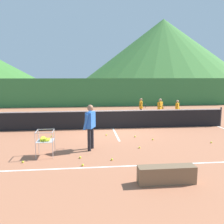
{
  "coord_description": "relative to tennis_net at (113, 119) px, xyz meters",
  "views": [
    {
      "loc": [
        -1.4,
        -12.32,
        2.78
      ],
      "look_at": [
        -0.08,
        -0.26,
        0.92
      ],
      "focal_mm": 38.64,
      "sensor_mm": 36.0,
      "label": 1
    }
  ],
  "objects": [
    {
      "name": "ground_plane",
      "position": [
        0.0,
        0.0,
        -0.5
      ],
      "size": [
        120.0,
        120.0,
        0.0
      ],
      "primitive_type": "plane",
      "color": "#A86647"
    },
    {
      "name": "line_baseline_near",
      "position": [
        0.0,
        -5.32,
        -0.5
      ],
      "size": [
        11.59,
        0.08,
        0.01
      ],
      "primitive_type": "cube",
      "color": "white",
      "rests_on": "ground"
    },
    {
      "name": "line_baseline_far",
      "position": [
        0.0,
        5.93,
        -0.5
      ],
      "size": [
        11.59,
        0.08,
        0.01
      ],
      "primitive_type": "cube",
      "color": "white",
      "rests_on": "ground"
    },
    {
      "name": "line_sideline_east",
      "position": [
        5.79,
        0.0,
        -0.5
      ],
      "size": [
        0.08,
        11.25,
        0.01
      ],
      "primitive_type": "cube",
      "color": "white",
      "rests_on": "ground"
    },
    {
      "name": "line_service_center",
      "position": [
        0.0,
        0.0,
        -0.5
      ],
      "size": [
        0.08,
        5.05,
        0.01
      ],
      "primitive_type": "cube",
      "color": "white",
      "rests_on": "ground"
    },
    {
      "name": "tennis_net",
      "position": [
        0.0,
        0.0,
        0.0
      ],
      "size": [
        12.02,
        0.08,
        1.05
      ],
      "color": "#333338",
      "rests_on": "ground"
    },
    {
      "name": "instructor",
      "position": [
        -1.25,
        -3.51,
        0.52
      ],
      "size": [
        0.49,
        0.85,
        1.71
      ],
      "color": "black",
      "rests_on": "ground"
    },
    {
      "name": "student_0",
      "position": [
        2.17,
        2.9,
        0.29
      ],
      "size": [
        0.42,
        0.7,
        1.31
      ],
      "color": "black",
      "rests_on": "ground"
    },
    {
      "name": "student_1",
      "position": [
        3.27,
        2.3,
        0.3
      ],
      "size": [
        0.48,
        0.7,
        1.33
      ],
      "color": "navy",
      "rests_on": "ground"
    },
    {
      "name": "student_2",
      "position": [
        4.37,
        2.26,
        0.24
      ],
      "size": [
        0.41,
        0.47,
        1.23
      ],
      "color": "black",
      "rests_on": "ground"
    },
    {
      "name": "ball_cart",
      "position": [
        -2.83,
        -4.09,
        0.09
      ],
      "size": [
        0.58,
        0.58,
        0.9
      ],
      "color": "#B7B7BC",
      "rests_on": "ground"
    },
    {
      "name": "tennis_ball_0",
      "position": [
        3.74,
        -3.18,
        -0.47
      ],
      "size": [
        0.07,
        0.07,
        0.07
      ],
      "primitive_type": "sphere",
      "color": "yellow",
      "rests_on": "ground"
    },
    {
      "name": "tennis_ball_1",
      "position": [
        -0.48,
        -1.47,
        -0.47
      ],
      "size": [
        0.07,
        0.07,
        0.07
      ],
      "primitive_type": "sphere",
      "color": "yellow",
      "rests_on": "ground"
    },
    {
      "name": "tennis_ball_2",
      "position": [
        -1.53,
        -5.16,
        -0.47
      ],
      "size": [
        0.07,
        0.07,
        0.07
      ],
      "primitive_type": "sphere",
      "color": "yellow",
      "rests_on": "ground"
    },
    {
      "name": "tennis_ball_3",
      "position": [
        0.62,
        -3.56,
        -0.47
      ],
      "size": [
        0.07,
        0.07,
        0.07
      ],
      "primitive_type": "sphere",
      "color": "yellow",
      "rests_on": "ground"
    },
    {
      "name": "tennis_ball_4",
      "position": [
        -3.44,
        -4.68,
        -0.47
      ],
      "size": [
        0.07,
        0.07,
        0.07
      ],
      "primitive_type": "sphere",
      "color": "yellow",
      "rests_on": "ground"
    },
    {
      "name": "tennis_ball_5",
      "position": [
        1.46,
        -2.47,
        -0.47
      ],
      "size": [
        0.07,
        0.07,
        0.07
      ],
      "primitive_type": "sphere",
      "color": "yellow",
      "rests_on": "ground"
    },
    {
      "name": "tennis_ball_6",
      "position": [
        -1.62,
        -4.45,
        -0.47
      ],
      "size": [
        0.07,
        0.07,
        0.07
      ],
      "primitive_type": "sphere",
      "color": "yellow",
      "rests_on": "ground"
    },
    {
      "name": "tennis_ball_7",
      "position": [
        0.8,
        -1.9,
        -0.47
      ],
      "size": [
        0.07,
        0.07,
        0.07
      ],
      "primitive_type": "sphere",
      "color": "yellow",
      "rests_on": "ground"
    },
    {
      "name": "tennis_ball_8",
      "position": [
        -2.97,
        -1.45,
        -0.47
      ],
      "size": [
        0.07,
        0.07,
        0.07
      ],
      "primitive_type": "sphere",
      "color": "yellow",
      "rests_on": "ground"
    },
    {
      "name": "tennis_ball_9",
      "position": [
        -0.57,
        -4.77,
        -0.47
      ],
      "size": [
        0.07,
        0.07,
        0.07
      ],
      "primitive_type": "sphere",
      "color": "yellow",
      "rests_on": "ground"
    },
    {
      "name": "windscreen_fence",
      "position": [
        0.0,
        9.13,
        0.75
      ],
      "size": [
        25.5,
        0.08,
        2.51
      ],
      "primitive_type": "cube",
      "color": "#33753D",
      "rests_on": "ground"
    },
    {
      "name": "courtside_bench",
      "position": [
        0.65,
        -6.59,
        -0.27
      ],
      "size": [
        1.5,
        0.36,
        0.46
      ],
      "primitive_type": "cube",
      "color": "brown",
      "rests_on": "ground"
    },
    {
      "name": "hill_1",
      "position": [
        21.47,
        58.66,
        8.98
      ],
      "size": [
        50.21,
        50.21,
        18.96
      ],
      "primitive_type": "cone",
      "color": "#427A38",
      "rests_on": "ground"
    }
  ]
}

